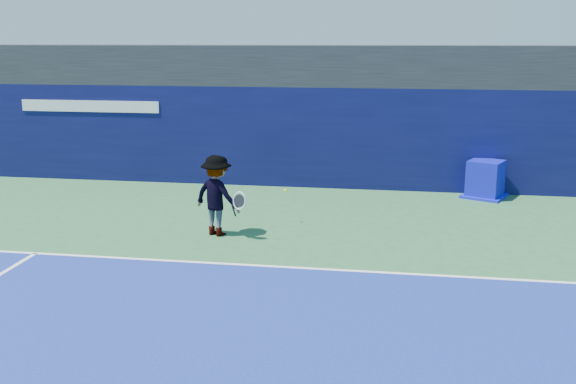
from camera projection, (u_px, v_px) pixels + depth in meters
The scene contains 7 objects.
ground at pixel (234, 334), 9.78m from camera, with size 80.00×80.00×0.00m, color #2B6037.
baseline at pixel (270, 266), 12.66m from camera, with size 24.00×0.10×0.01m, color white.
stadium_band at pixel (319, 65), 19.99m from camera, with size 36.00×3.00×1.20m, color black.
back_wall_assembly at pixel (315, 136), 19.52m from camera, with size 36.00×1.03×3.00m.
equipment_cart at pixel (485, 180), 18.15m from camera, with size 1.46×1.46×1.05m.
tennis_player at pixel (217, 195), 14.54m from camera, with size 1.44×1.11×1.85m.
tennis_ball at pixel (285, 190), 15.47m from camera, with size 0.08×0.08×0.08m.
Camera 1 is at (2.23, -8.77, 4.38)m, focal length 40.00 mm.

